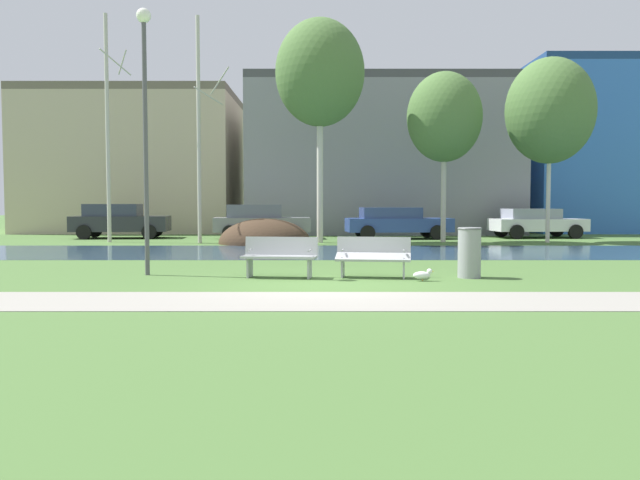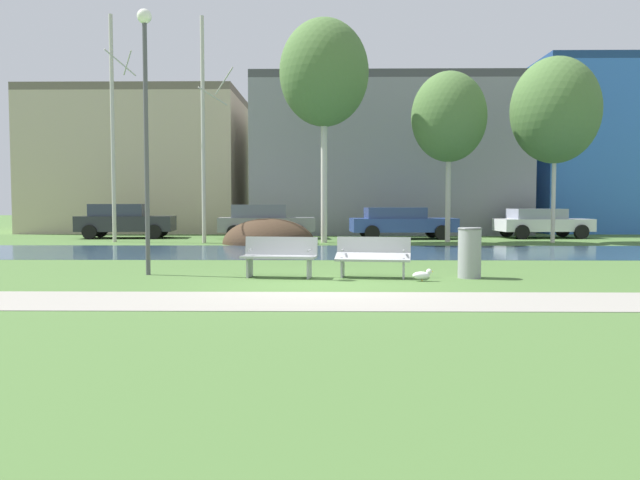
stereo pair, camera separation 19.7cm
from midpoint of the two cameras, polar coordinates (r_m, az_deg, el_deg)
ground_plane at (r=22.67m, az=0.87°, el=-0.75°), size 120.00×120.00×0.00m
paved_path_strip at (r=10.56m, az=0.95°, el=-5.43°), size 60.00×2.05×0.01m
river_band at (r=21.07m, az=0.87°, el=-1.05°), size 80.00×6.11×0.01m
soil_mound at (r=25.31m, az=-4.33°, el=-0.34°), size 3.64×2.96×2.00m
bench_left at (r=13.87m, az=-3.20°, el=-1.39°), size 1.66×0.77×0.87m
bench_right at (r=13.87m, az=5.13°, el=-1.40°), size 1.66×0.77×0.87m
trash_bin at (r=14.13m, az=13.52°, el=-1.04°), size 0.52×0.52×1.08m
seagull at (r=13.38m, az=9.49°, el=-3.07°), size 0.43×0.16×0.26m
streetlamp at (r=14.96m, az=-14.84°, el=11.84°), size 0.32×0.32×5.85m
birch_far_left at (r=27.83m, az=-17.69°, el=9.55°), size 1.13×1.87×9.22m
birch_left at (r=26.27m, az=-10.06°, el=9.70°), size 1.33×2.22×8.96m
birch_center_left at (r=26.48m, az=0.58°, el=14.58°), size 3.57×3.57×8.94m
birch_center at (r=27.04m, az=11.57°, el=10.63°), size 3.05×3.05×6.92m
birch_center_right at (r=27.86m, az=20.34°, el=10.73°), size 3.53×3.53×7.43m
parked_van_nearest_dark at (r=30.63m, az=-16.78°, el=1.69°), size 4.39×2.32×1.55m
parked_sedan_second_grey at (r=28.93m, az=-4.76°, el=1.70°), size 4.40×2.30×1.53m
parked_hatch_third_blue at (r=28.87m, az=7.38°, el=1.59°), size 4.77×2.30×1.40m
parked_wagon_fourth_white at (r=31.09m, az=19.20°, el=1.50°), size 4.26×2.36×1.34m
building_beige_block at (r=38.74m, az=-15.01°, el=6.54°), size 11.24×9.27×7.72m
building_grey_warehouse at (r=35.76m, az=5.91°, el=7.18°), size 13.95×8.51×8.05m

